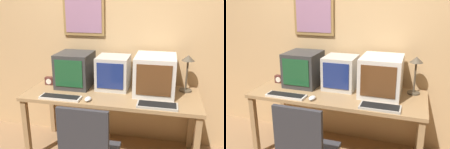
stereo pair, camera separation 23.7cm
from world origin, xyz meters
TOP-DOWN VIEW (x-y plane):
  - wall_back at (-0.00, 1.15)m, footprint 8.00×0.08m
  - desk at (0.00, 0.73)m, footprint 1.85×0.73m
  - monitor_left at (-0.46, 0.86)m, footprint 0.38×0.41m
  - monitor_center at (-0.02, 0.88)m, footprint 0.35×0.35m
  - monitor_right at (0.45, 0.82)m, footprint 0.42×0.47m
  - keyboard_main at (-0.48, 0.45)m, footprint 0.43×0.13m
  - keyboard_side at (0.50, 0.46)m, footprint 0.38×0.16m
  - mouse_near_keyboard at (-0.19, 0.45)m, footprint 0.06×0.10m
  - desk_clock at (-0.78, 0.83)m, footprint 0.10×0.06m
  - desk_lamp at (0.78, 0.95)m, footprint 0.14×0.14m

SIDE VIEW (x-z plane):
  - desk at x=0.00m, z-range 0.30..1.05m
  - keyboard_side at x=0.50m, z-range 0.75..0.78m
  - keyboard_main at x=-0.48m, z-range 0.75..0.78m
  - mouse_near_keyboard at x=-0.19m, z-range 0.75..0.79m
  - desk_clock at x=-0.78m, z-range 0.75..0.84m
  - monitor_center at x=-0.02m, z-range 0.75..1.12m
  - monitor_left at x=-0.46m, z-range 0.75..1.14m
  - monitor_right at x=0.45m, z-range 0.75..1.16m
  - desk_lamp at x=0.78m, z-range 0.84..1.24m
  - wall_back at x=0.00m, z-range 0.00..2.60m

